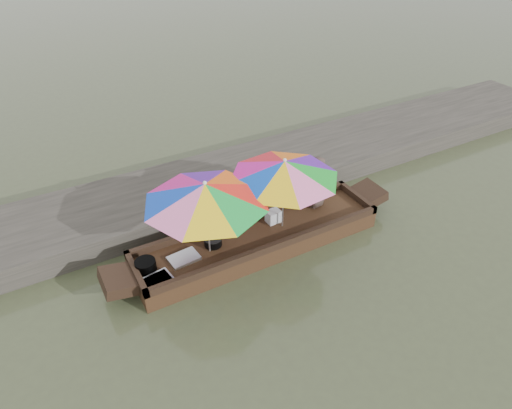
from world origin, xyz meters
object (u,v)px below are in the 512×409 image
cooking_pot (146,266)px  tray_crayfish (156,282)px  umbrella_bow (207,218)px  supply_bag (273,216)px  umbrella_stern (283,194)px  boat_hull (258,241)px  vendor (317,182)px  charcoal_grill (213,242)px  tray_scallop (184,258)px

cooking_pot → tray_crayfish: bearing=-83.2°
tray_crayfish → umbrella_bow: size_ratio=0.24×
supply_bag → cooking_pot: bearing=-177.5°
umbrella_bow → umbrella_stern: 1.60m
boat_hull → vendor: 1.75m
boat_hull → vendor: size_ratio=4.32×
tray_crayfish → umbrella_bow: bearing=16.0°
cooking_pot → supply_bag: supply_bag is taller
charcoal_grill → supply_bag: supply_bag is taller
umbrella_bow → cooking_pot: bearing=175.8°
vendor → tray_scallop: bearing=-20.4°
tray_scallop → supply_bag: supply_bag is taller
supply_bag → umbrella_stern: 0.68m
charcoal_grill → vendor: vendor is taller
supply_bag → umbrella_bow: (-1.51, -0.21, 0.65)m
supply_bag → vendor: bearing=4.0°
cooking_pot → vendor: bearing=2.9°
supply_bag → tray_scallop: bearing=-174.5°
boat_hull → vendor: (1.56, 0.28, 0.76)m
cooking_pot → vendor: 3.85m
tray_scallop → supply_bag: (2.03, 0.19, 0.10)m
tray_crayfish → tray_scallop: tray_crayfish is taller
cooking_pot → tray_scallop: size_ratio=0.68×
boat_hull → umbrella_bow: bearing=180.0°
tray_crayfish → umbrella_bow: umbrella_bow is taller
tray_crayfish → supply_bag: 2.73m
tray_scallop → umbrella_bow: bearing=-1.6°
charcoal_grill → umbrella_stern: umbrella_stern is taller
tray_scallop → vendor: bearing=4.9°
boat_hull → umbrella_stern: 1.10m
cooking_pot → supply_bag: (2.72, 0.12, 0.03)m
charcoal_grill → boat_hull: bearing=-8.1°
boat_hull → umbrella_stern: bearing=0.0°
cooking_pot → umbrella_stern: umbrella_stern is taller
boat_hull → tray_crayfish: tray_crayfish is taller
charcoal_grill → umbrella_bow: bearing=-134.2°
cooking_pot → tray_crayfish: cooking_pot is taller
tray_scallop → charcoal_grill: charcoal_grill is taller
vendor → tray_crayfish: bearing=-16.0°
cooking_pot → tray_scallop: cooking_pot is taller
charcoal_grill → vendor: bearing=3.5°
charcoal_grill → supply_bag: bearing=3.2°
charcoal_grill → vendor: (2.48, 0.15, 0.50)m
tray_scallop → umbrella_bow: (0.52, -0.01, 0.74)m
cooking_pot → umbrella_stern: size_ratio=0.18×
tray_crayfish → tray_scallop: size_ratio=1.00×
boat_hull → charcoal_grill: size_ratio=14.76×
tray_crayfish → tray_scallop: (0.64, 0.35, -0.01)m
charcoal_grill → tray_crayfish: bearing=-160.1°
umbrella_stern → vendor: bearing=15.8°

